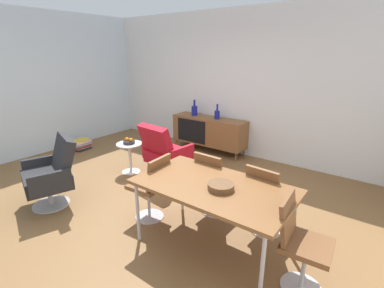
{
  "coord_description": "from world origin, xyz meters",
  "views": [
    {
      "loc": [
        2.66,
        -2.45,
        2.02
      ],
      "look_at": [
        0.6,
        0.32,
        0.88
      ],
      "focal_mm": 26.25,
      "sensor_mm": 36.0,
      "label": 1
    }
  ],
  "objects_px": {
    "sideboard": "(209,131)",
    "dining_chair_far_end": "(300,241)",
    "dining_chair_back_left": "(213,181)",
    "wooden_bowl_on_table": "(221,186)",
    "vase_sculptural_dark": "(194,110)",
    "dining_table": "(213,188)",
    "side_table_round": "(130,154)",
    "armchair_black_shell": "(52,173)",
    "dining_chair_near_window": "(152,185)",
    "lounge_chair_red": "(165,152)",
    "fruit_bowl": "(129,141)",
    "vase_cobalt": "(217,114)",
    "magazine_stack": "(81,144)",
    "dining_chair_back_right": "(266,197)"
  },
  "relations": [
    {
      "from": "sideboard",
      "to": "armchair_black_shell",
      "type": "height_order",
      "value": "armchair_black_shell"
    },
    {
      "from": "sideboard",
      "to": "dining_chair_far_end",
      "type": "relative_size",
      "value": 1.87
    },
    {
      "from": "sideboard",
      "to": "vase_sculptural_dark",
      "type": "xyz_separation_m",
      "value": [
        -0.38,
        0.0,
        0.39
      ]
    },
    {
      "from": "vase_cobalt",
      "to": "wooden_bowl_on_table",
      "type": "relative_size",
      "value": 1.16
    },
    {
      "from": "wooden_bowl_on_table",
      "to": "vase_sculptural_dark",
      "type": "bearing_deg",
      "value": 130.56
    },
    {
      "from": "side_table_round",
      "to": "magazine_stack",
      "type": "xyz_separation_m",
      "value": [
        -1.78,
        0.17,
        -0.22
      ]
    },
    {
      "from": "sideboard",
      "to": "fruit_bowl",
      "type": "relative_size",
      "value": 8.0
    },
    {
      "from": "dining_chair_back_right",
      "to": "lounge_chair_red",
      "type": "distance_m",
      "value": 1.97
    },
    {
      "from": "sideboard",
      "to": "dining_chair_far_end",
      "type": "height_order",
      "value": "dining_chair_far_end"
    },
    {
      "from": "wooden_bowl_on_table",
      "to": "dining_chair_near_window",
      "type": "bearing_deg",
      "value": 177.52
    },
    {
      "from": "lounge_chair_red",
      "to": "fruit_bowl",
      "type": "relative_size",
      "value": 4.73
    },
    {
      "from": "side_table_round",
      "to": "dining_chair_near_window",
      "type": "bearing_deg",
      "value": -31.6
    },
    {
      "from": "dining_chair_far_end",
      "to": "fruit_bowl",
      "type": "relative_size",
      "value": 4.28
    },
    {
      "from": "dining_table",
      "to": "magazine_stack",
      "type": "bearing_deg",
      "value": 166.05
    },
    {
      "from": "vase_sculptural_dark",
      "to": "armchair_black_shell",
      "type": "distance_m",
      "value": 3.13
    },
    {
      "from": "magazine_stack",
      "to": "lounge_chair_red",
      "type": "bearing_deg",
      "value": 0.03
    },
    {
      "from": "dining_chair_back_left",
      "to": "wooden_bowl_on_table",
      "type": "bearing_deg",
      "value": -52.36
    },
    {
      "from": "dining_table",
      "to": "fruit_bowl",
      "type": "distance_m",
      "value": 2.39
    },
    {
      "from": "vase_sculptural_dark",
      "to": "armchair_black_shell",
      "type": "height_order",
      "value": "vase_sculptural_dark"
    },
    {
      "from": "wooden_bowl_on_table",
      "to": "dining_chair_far_end",
      "type": "xyz_separation_m",
      "value": [
        0.78,
        0.03,
        -0.3
      ]
    },
    {
      "from": "vase_cobalt",
      "to": "side_table_round",
      "type": "xyz_separation_m",
      "value": [
        -0.68,
        -1.74,
        -0.5
      ]
    },
    {
      "from": "sideboard",
      "to": "side_table_round",
      "type": "height_order",
      "value": "sideboard"
    },
    {
      "from": "sideboard",
      "to": "side_table_round",
      "type": "bearing_deg",
      "value": -105.79
    },
    {
      "from": "side_table_round",
      "to": "wooden_bowl_on_table",
      "type": "bearing_deg",
      "value": -20.39
    },
    {
      "from": "wooden_bowl_on_table",
      "to": "dining_chair_near_window",
      "type": "xyz_separation_m",
      "value": [
        -1.0,
        0.04,
        -0.3
      ]
    },
    {
      "from": "dining_chair_back_left",
      "to": "fruit_bowl",
      "type": "height_order",
      "value": "dining_chair_back_left"
    },
    {
      "from": "sideboard",
      "to": "side_table_round",
      "type": "distance_m",
      "value": 1.81
    },
    {
      "from": "dining_chair_near_window",
      "to": "fruit_bowl",
      "type": "height_order",
      "value": "dining_chair_near_window"
    },
    {
      "from": "wooden_bowl_on_table",
      "to": "dining_chair_far_end",
      "type": "relative_size",
      "value": 0.3
    },
    {
      "from": "wooden_bowl_on_table",
      "to": "sideboard",
      "type": "bearing_deg",
      "value": 125.42
    },
    {
      "from": "vase_sculptural_dark",
      "to": "lounge_chair_red",
      "type": "distance_m",
      "value": 1.7
    },
    {
      "from": "dining_chair_back_left",
      "to": "armchair_black_shell",
      "type": "xyz_separation_m",
      "value": [
        -1.88,
        -1.09,
        -0.0
      ]
    },
    {
      "from": "vase_cobalt",
      "to": "dining_chair_far_end",
      "type": "relative_size",
      "value": 0.35
    },
    {
      "from": "vase_cobalt",
      "to": "fruit_bowl",
      "type": "xyz_separation_m",
      "value": [
        -0.68,
        -1.74,
        -0.26
      ]
    },
    {
      "from": "vase_cobalt",
      "to": "dining_chair_back_right",
      "type": "height_order",
      "value": "vase_cobalt"
    },
    {
      "from": "side_table_round",
      "to": "dining_chair_back_left",
      "type": "bearing_deg",
      "value": -8.27
    },
    {
      "from": "lounge_chair_red",
      "to": "armchair_black_shell",
      "type": "bearing_deg",
      "value": -113.3
    },
    {
      "from": "dining_chair_far_end",
      "to": "armchair_black_shell",
      "type": "bearing_deg",
      "value": -170.38
    },
    {
      "from": "fruit_bowl",
      "to": "dining_chair_far_end",
      "type": "bearing_deg",
      "value": -15.0
    },
    {
      "from": "dining_chair_far_end",
      "to": "fruit_bowl",
      "type": "height_order",
      "value": "dining_chair_far_end"
    },
    {
      "from": "dining_chair_back_left",
      "to": "side_table_round",
      "type": "bearing_deg",
      "value": 171.73
    },
    {
      "from": "lounge_chair_red",
      "to": "magazine_stack",
      "type": "xyz_separation_m",
      "value": [
        -2.45,
        -0.0,
        -0.36
      ]
    },
    {
      "from": "dining_table",
      "to": "side_table_round",
      "type": "bearing_deg",
      "value": 159.57
    },
    {
      "from": "side_table_round",
      "to": "fruit_bowl",
      "type": "xyz_separation_m",
      "value": [
        0.0,
        -0.0,
        0.23
      ]
    },
    {
      "from": "dining_chair_near_window",
      "to": "dining_chair_back_left",
      "type": "height_order",
      "value": "same"
    },
    {
      "from": "dining_table",
      "to": "dining_chair_near_window",
      "type": "distance_m",
      "value": 0.92
    },
    {
      "from": "dining_chair_far_end",
      "to": "lounge_chair_red",
      "type": "bearing_deg",
      "value": 157.81
    },
    {
      "from": "dining_chair_far_end",
      "to": "side_table_round",
      "type": "height_order",
      "value": "dining_chair_far_end"
    },
    {
      "from": "dining_chair_near_window",
      "to": "lounge_chair_red",
      "type": "height_order",
      "value": "lounge_chair_red"
    },
    {
      "from": "fruit_bowl",
      "to": "dining_chair_back_right",
      "type": "bearing_deg",
      "value": -6.05
    }
  ]
}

